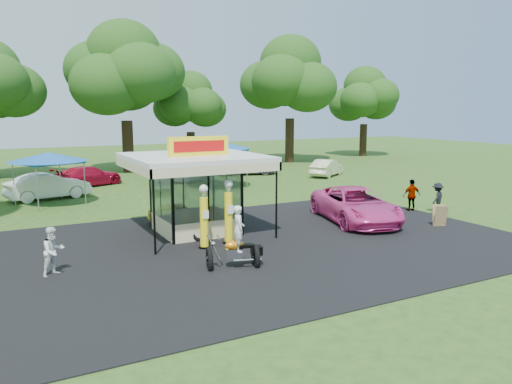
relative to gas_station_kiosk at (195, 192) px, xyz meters
The scene contains 24 objects.
ground 5.67m from the gas_station_kiosk, 68.18° to the right, with size 120.00×120.00×0.00m, color #2B4C17.
asphalt_apron 4.01m from the gas_station_kiosk, 56.26° to the right, with size 20.00×14.00×0.04m, color black.
gas_station_kiosk is the anchor object (origin of this frame).
gas_pump_left 2.68m from the gas_station_kiosk, 103.76° to the right, with size 0.46×0.46×2.49m.
gas_pump_right 2.46m from the gas_station_kiosk, 78.14° to the right, with size 0.48×0.48×2.58m.
motorcycle 5.35m from the gas_station_kiosk, 95.94° to the right, with size 1.96×1.32×2.23m.
spare_tires 2.07m from the gas_station_kiosk, 108.12° to the right, with size 0.83×0.53×0.70m.
a_frame_sign 11.07m from the gas_station_kiosk, 22.35° to the right, with size 0.61×0.69×1.01m.
kiosk_car 2.56m from the gas_station_kiosk, 90.00° to the left, with size 1.13×2.82×0.96m, color yellow.
pink_sedan 7.65m from the gas_station_kiosk, 12.17° to the right, with size 2.71×5.87×1.63m, color #E93F97.
spectator_west 6.90m from the gas_station_kiosk, 152.47° to the right, with size 0.78×0.60×1.59m, color white.
spectator_east_a 12.65m from the gas_station_kiosk, ahead, with size 1.01×0.58×1.57m, color black.
spectator_east_b 11.70m from the gas_station_kiosk, ahead, with size 0.99×0.41×1.68m, color gray.
bg_car_a 12.69m from the gas_station_kiosk, 112.20° to the left, with size 1.64×4.72×1.55m, color white.
bg_car_b 16.04m from the gas_station_kiosk, 96.42° to the left, with size 1.96×4.83×1.40m, color #B00D29.
bg_car_c 15.25m from the gas_station_kiosk, 72.70° to the left, with size 1.81×4.49×1.53m, color silver.
bg_car_d 19.77m from the gas_station_kiosk, 56.99° to the left, with size 2.35×5.09×1.41m, color #5F6062.
bg_car_e 20.25m from the gas_station_kiosk, 38.03° to the left, with size 1.43×4.11×1.35m, color beige.
tent_west 10.96m from the gas_station_kiosk, 116.49° to the left, with size 4.20×4.20×2.93m.
tent_east 12.50m from the gas_station_kiosk, 62.61° to the left, with size 4.59×4.59×3.21m.
oak_far_c 23.50m from the gas_station_kiosk, 83.38° to the left, with size 10.39×10.39×12.24m.
oak_far_d 27.35m from the gas_station_kiosk, 69.83° to the left, with size 7.27×7.27×8.65m.
oak_far_e 30.20m from the gas_station_kiosk, 50.50° to the left, with size 10.21×10.21×12.15m.
oak_far_f 39.02m from the gas_station_kiosk, 39.68° to the left, with size 8.13×8.13×9.79m.
Camera 1 is at (-9.52, -14.82, 5.29)m, focal length 35.00 mm.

